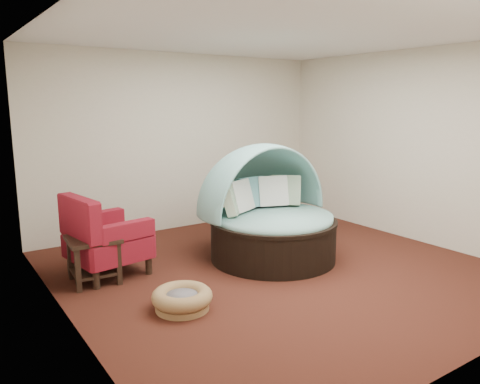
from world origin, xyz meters
TOP-DOWN VIEW (x-y plane):
  - floor at (0.00, 0.00)m, footprint 5.00×5.00m
  - wall_back at (0.00, 2.50)m, footprint 5.00×0.00m
  - wall_left at (-2.50, 0.00)m, footprint 0.00×5.00m
  - wall_right at (2.50, 0.00)m, footprint 0.00×5.00m
  - ceiling at (0.00, 0.00)m, footprint 5.00×5.00m
  - canopy_daybed at (0.19, 0.46)m, footprint 1.82×1.72m
  - pet_basket at (-1.51, -0.35)m, footprint 0.64×0.64m
  - red_armchair at (-1.83, 1.03)m, footprint 0.96×0.96m
  - side_table at (-2.00, 0.87)m, footprint 0.60×0.60m

SIDE VIEW (x-z plane):
  - floor at x=0.00m, z-range 0.00..0.00m
  - pet_basket at x=-1.51m, z-range 0.00..0.22m
  - side_table at x=-2.00m, z-range 0.08..0.61m
  - red_armchair at x=-1.83m, z-range -0.04..0.95m
  - canopy_daybed at x=0.19m, z-range -0.06..1.46m
  - wall_back at x=0.00m, z-range -1.10..3.90m
  - wall_left at x=-2.50m, z-range -1.10..3.90m
  - wall_right at x=2.50m, z-range -1.10..3.90m
  - ceiling at x=0.00m, z-range 2.80..2.80m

